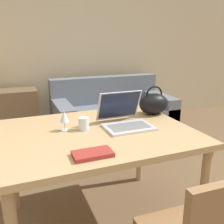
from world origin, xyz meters
The scene contains 8 objects.
wall_back centered at (0.00, 3.06, 1.35)m, with size 10.00×0.06×2.70m.
dining_table centered at (0.07, 0.65, 0.68)m, with size 1.29×1.00×0.76m.
couch centered at (0.88, 2.39, 0.28)m, with size 1.68×0.91×0.82m.
laptop centered at (0.29, 0.69, 0.83)m, with size 0.33×0.35×0.24m.
drinking_glass centered at (-0.01, 0.70, 0.81)m, with size 0.07×0.07×0.09m.
wine_glass centered at (-0.14, 0.73, 0.86)m, with size 0.06×0.06×0.14m.
handbag centered at (0.63, 0.85, 0.85)m, with size 0.25×0.18×0.24m.
book centered at (-0.08, 0.29, 0.78)m, with size 0.21×0.12×0.02m.
Camera 1 is at (-0.44, -0.88, 1.37)m, focal length 40.00 mm.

